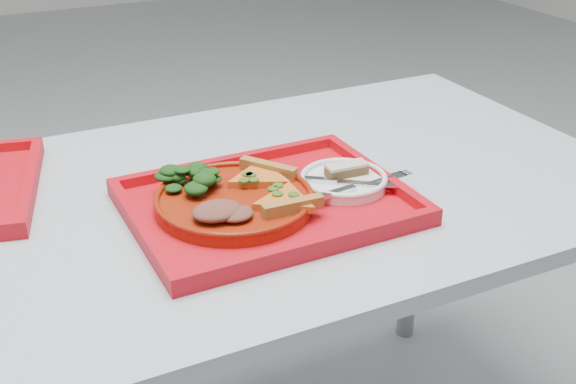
% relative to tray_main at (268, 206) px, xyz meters
% --- Properties ---
extents(table, '(1.60, 0.80, 0.75)m').
position_rel_tray_main_xyz_m(table, '(-0.11, 0.08, -0.08)').
color(table, '#9AA4AC').
rests_on(table, ground).
extents(tray_main, '(0.45, 0.36, 0.01)m').
position_rel_tray_main_xyz_m(tray_main, '(0.00, 0.00, 0.00)').
color(tray_main, red).
rests_on(tray_main, table).
extents(dinner_plate, '(0.26, 0.26, 0.02)m').
position_rel_tray_main_xyz_m(dinner_plate, '(-0.05, 0.01, 0.02)').
color(dinner_plate, maroon).
rests_on(dinner_plate, tray_main).
extents(side_plate, '(0.15, 0.15, 0.01)m').
position_rel_tray_main_xyz_m(side_plate, '(0.15, 0.00, 0.01)').
color(side_plate, white).
rests_on(side_plate, tray_main).
extents(pizza_slice_a, '(0.10, 0.12, 0.02)m').
position_rel_tray_main_xyz_m(pizza_slice_a, '(0.01, -0.05, 0.03)').
color(pizza_slice_a, orange).
rests_on(pizza_slice_a, dinner_plate).
extents(pizza_slice_b, '(0.16, 0.16, 0.02)m').
position_rel_tray_main_xyz_m(pizza_slice_b, '(0.01, 0.05, 0.03)').
color(pizza_slice_b, orange).
rests_on(pizza_slice_b, dinner_plate).
extents(salad_heap, '(0.10, 0.09, 0.05)m').
position_rel_tray_main_xyz_m(salad_heap, '(-0.10, 0.08, 0.05)').
color(salad_heap, black).
rests_on(salad_heap, dinner_plate).
extents(meat_portion, '(0.08, 0.06, 0.02)m').
position_rel_tray_main_xyz_m(meat_portion, '(-0.10, -0.04, 0.04)').
color(meat_portion, brown).
rests_on(meat_portion, dinner_plate).
extents(dessert_bar, '(0.07, 0.03, 0.02)m').
position_rel_tray_main_xyz_m(dessert_bar, '(0.16, 0.01, 0.03)').
color(dessert_bar, '#4E2A1A').
rests_on(dessert_bar, side_plate).
extents(knife, '(0.16, 0.12, 0.01)m').
position_rel_tray_main_xyz_m(knife, '(0.14, -0.02, 0.02)').
color(knife, silver).
rests_on(knife, side_plate).
extents(fork, '(0.19, 0.04, 0.01)m').
position_rel_tray_main_xyz_m(fork, '(0.16, -0.04, 0.02)').
color(fork, silver).
rests_on(fork, side_plate).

